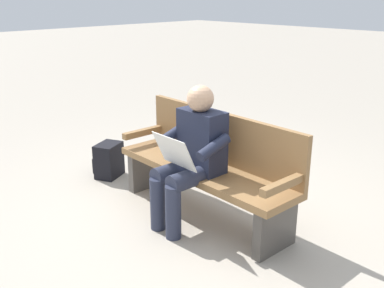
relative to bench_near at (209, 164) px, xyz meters
name	(u,v)px	position (x,y,z in m)	size (l,w,h in m)	color
ground_plane	(203,214)	(0.00, 0.07, -0.46)	(40.00, 40.00, 0.00)	#A89E8E
bench_near	(209,164)	(0.00, 0.00, 0.00)	(1.82, 0.56, 0.90)	olive
person_seated	(192,153)	(-0.03, 0.23, 0.17)	(0.58, 0.59, 1.18)	#1E2338
backpack	(108,160)	(1.32, 0.17, -0.28)	(0.33, 0.35, 0.37)	black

